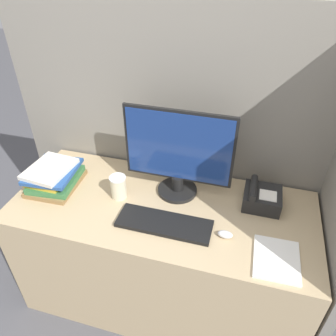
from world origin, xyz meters
The scene contains 9 objects.
cubicle_panel_rear centered at (0.00, 0.70, 0.83)m, with size 1.95×0.04×1.67m.
desk centered at (0.00, 0.33, 0.38)m, with size 1.55×0.67×0.75m.
monitor centered at (0.05, 0.47, 0.98)m, with size 0.55×0.21×0.48m.
keyboard centered at (0.05, 0.21, 0.76)m, with size 0.45×0.15×0.02m.
mouse centered at (0.34, 0.21, 0.77)m, with size 0.07×0.04×0.03m.
coffee_cup centered at (-0.24, 0.34, 0.81)m, with size 0.09×0.09×0.13m.
book_stack centered at (-0.61, 0.33, 0.81)m, with size 0.26×0.30×0.13m.
desk_telephone centered at (0.48, 0.48, 0.80)m, with size 0.18×0.18×0.12m.
paper_pile centered at (0.57, 0.14, 0.76)m, with size 0.20×0.24×0.01m.
Camera 1 is at (0.37, -0.85, 1.89)m, focal length 35.00 mm.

